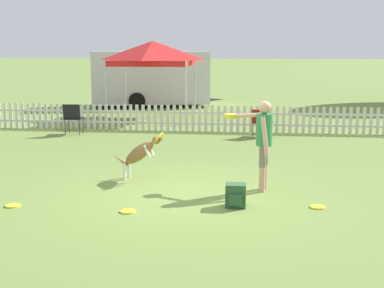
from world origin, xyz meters
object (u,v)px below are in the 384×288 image
frisbee_midfield (318,207)px  equipment_trailer (150,77)px  backpack_on_grass (236,196)px  canopy_tent_main (153,53)px  frisbee_near_handler (128,211)px  leaping_dog (141,152)px  handler_person (262,135)px  folding_chair_blue_left (73,116)px  frisbee_near_dog (13,206)px  folding_chair_center (262,120)px

frisbee_midfield → equipment_trailer: equipment_trailer is taller
backpack_on_grass → canopy_tent_main: bearing=107.7°
frisbee_near_handler → equipment_trailer: bearing=100.0°
canopy_tent_main → leaping_dog: bearing=-80.5°
handler_person → frisbee_midfield: size_ratio=6.55×
folding_chair_blue_left → canopy_tent_main: (1.60, 3.92, 1.75)m
frisbee_near_handler → frisbee_near_dog: bearing=177.6°
folding_chair_blue_left → equipment_trailer: equipment_trailer is taller
backpack_on_grass → equipment_trailer: size_ratio=0.06×
handler_person → equipment_trailer: bearing=31.1°
frisbee_near_handler → canopy_tent_main: canopy_tent_main is taller
backpack_on_grass → canopy_tent_main: size_ratio=0.13×
frisbee_near_dog → folding_chair_blue_left: (-1.45, 7.03, 0.52)m
handler_person → frisbee_near_handler: bearing=139.4°
folding_chair_blue_left → folding_chair_center: (5.41, 0.22, -0.07)m
frisbee_near_handler → frisbee_midfield: 2.96m
frisbee_near_dog → canopy_tent_main: 11.18m
frisbee_near_dog → equipment_trailer: equipment_trailer is taller
frisbee_near_handler → folding_chair_blue_left: bearing=115.1°
leaping_dog → frisbee_midfield: 3.49m
equipment_trailer → canopy_tent_main: bearing=-91.7°
canopy_tent_main → folding_chair_center: bearing=-44.2°
leaping_dog → canopy_tent_main: bearing=-158.7°
equipment_trailer → backpack_on_grass: bearing=-88.2°
backpack_on_grass → equipment_trailer: 15.08m
handler_person → frisbee_near_dog: handler_person is taller
frisbee_midfield → folding_chair_blue_left: size_ratio=0.27×
leaping_dog → frisbee_near_dog: leaping_dog is taller
leaping_dog → backpack_on_grass: bearing=62.3°
backpack_on_grass → folding_chair_center: bearing=86.3°
leaping_dog → folding_chair_center: (2.30, 5.31, -0.06)m
frisbee_near_dog → backpack_on_grass: size_ratio=0.65×
frisbee_midfield → equipment_trailer: size_ratio=0.04×
equipment_trailer → frisbee_midfield: bearing=-83.5°
frisbee_near_handler → folding_chair_blue_left: (-3.33, 7.11, 0.52)m
handler_person → equipment_trailer: 14.15m
frisbee_near_handler → folding_chair_center: folding_chair_center is taller
frisbee_near_dog → folding_chair_center: 8.27m
leaping_dog → folding_chair_blue_left: leaping_dog is taller
frisbee_near_dog → canopy_tent_main: size_ratio=0.09×
folding_chair_blue_left → equipment_trailer: 7.87m
leaping_dog → frisbee_midfield: size_ratio=4.42×
frisbee_near_handler → backpack_on_grass: (1.62, 0.48, 0.17)m
frisbee_midfield → handler_person: bearing=132.4°
handler_person → equipment_trailer: (-4.65, 13.36, 0.25)m
canopy_tent_main → equipment_trailer: canopy_tent_main is taller
canopy_tent_main → equipment_trailer: bearing=102.9°
folding_chair_blue_left → leaping_dog: bearing=117.6°
leaping_dog → frisbee_near_dog: 2.59m
folding_chair_blue_left → equipment_trailer: bearing=-99.0°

